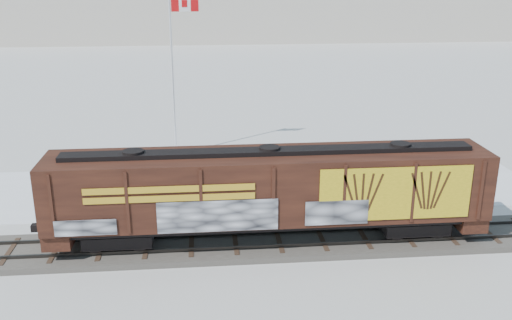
{
  "coord_description": "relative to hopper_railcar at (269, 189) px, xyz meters",
  "views": [
    {
      "loc": [
        0.74,
        -23.53,
        12.07
      ],
      "look_at": [
        3.23,
        3.0,
        3.2
      ],
      "focal_mm": 40.0,
      "sensor_mm": 36.0,
      "label": 1
    }
  ],
  "objects": [
    {
      "name": "car_white",
      "position": [
        -3.16,
        7.28,
        -2.05
      ],
      "size": [
        4.76,
        3.02,
        1.48
      ],
      "primitive_type": "imported",
      "rotation": [
        0.0,
        0.0,
        1.92
      ],
      "color": "silver",
      "rests_on": "parking_strip"
    },
    {
      "name": "flagpole",
      "position": [
        -4.68,
        14.31,
        1.11
      ],
      "size": [
        2.3,
        0.9,
        10.78
      ],
      "color": "silver",
      "rests_on": "ground"
    },
    {
      "name": "parking_strip",
      "position": [
        -3.55,
        7.51,
        -2.81
      ],
      "size": [
        40.0,
        8.0,
        0.03
      ],
      "primitive_type": "cube",
      "color": "white",
      "rests_on": "ground"
    },
    {
      "name": "hopper_railcar",
      "position": [
        0.0,
        0.0,
        0.0
      ],
      "size": [
        19.54,
        3.06,
        4.25
      ],
      "color": "black",
      "rests_on": "rail_track"
    },
    {
      "name": "car_silver",
      "position": [
        -6.33,
        7.23,
        -2.09
      ],
      "size": [
        4.32,
        2.27,
        1.4
      ],
      "primitive_type": "imported",
      "rotation": [
        0.0,
        0.0,
        1.73
      ],
      "color": "#9EA1A5",
      "rests_on": "parking_strip"
    },
    {
      "name": "car_dark",
      "position": [
        2.86,
        8.19,
        -2.06
      ],
      "size": [
        5.41,
        3.73,
        1.45
      ],
      "primitive_type": "imported",
      "rotation": [
        0.0,
        0.0,
        1.95
      ],
      "color": "black",
      "rests_on": "parking_strip"
    },
    {
      "name": "ground",
      "position": [
        -3.55,
        0.01,
        -2.82
      ],
      "size": [
        500.0,
        500.0,
        0.0
      ],
      "primitive_type": "plane",
      "color": "white",
      "rests_on": "ground"
    },
    {
      "name": "rail_track",
      "position": [
        -3.55,
        0.01,
        -2.67
      ],
      "size": [
        50.0,
        3.4,
        0.43
      ],
      "color": "#59544C",
      "rests_on": "ground"
    }
  ]
}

